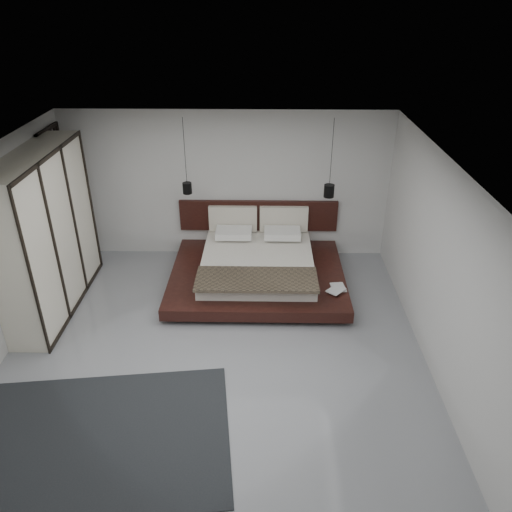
{
  "coord_description": "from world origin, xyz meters",
  "views": [
    {
      "loc": [
        0.7,
        -5.78,
        4.67
      ],
      "look_at": [
        0.57,
        1.2,
        0.89
      ],
      "focal_mm": 35.0,
      "sensor_mm": 36.0,
      "label": 1
    }
  ],
  "objects_px": {
    "lattice_screen": "(61,201)",
    "bed": "(257,266)",
    "wardrobe": "(46,234)",
    "pendant_left": "(187,188)",
    "pendant_right": "(329,191)",
    "rug": "(101,438)"
  },
  "relations": [
    {
      "from": "pendant_left",
      "to": "wardrobe",
      "type": "distance_m",
      "value": 2.42
    },
    {
      "from": "pendant_left",
      "to": "bed",
      "type": "bearing_deg",
      "value": -21.82
    },
    {
      "from": "bed",
      "to": "rug",
      "type": "bearing_deg",
      "value": -116.29
    },
    {
      "from": "rug",
      "to": "lattice_screen",
      "type": "bearing_deg",
      "value": 112.86
    },
    {
      "from": "lattice_screen",
      "to": "wardrobe",
      "type": "relative_size",
      "value": 0.99
    },
    {
      "from": "pendant_right",
      "to": "lattice_screen",
      "type": "bearing_deg",
      "value": 179.33
    },
    {
      "from": "lattice_screen",
      "to": "rug",
      "type": "height_order",
      "value": "lattice_screen"
    },
    {
      "from": "pendant_right",
      "to": "wardrobe",
      "type": "xyz_separation_m",
      "value": [
        -4.51,
        -1.27,
        -0.26
      ]
    },
    {
      "from": "lattice_screen",
      "to": "bed",
      "type": "bearing_deg",
      "value": -8.86
    },
    {
      "from": "pendant_left",
      "to": "wardrobe",
      "type": "relative_size",
      "value": 0.51
    },
    {
      "from": "bed",
      "to": "pendant_right",
      "type": "bearing_deg",
      "value": 21.82
    },
    {
      "from": "pendant_left",
      "to": "pendant_right",
      "type": "xyz_separation_m",
      "value": [
        2.47,
        0.0,
        -0.04
      ]
    },
    {
      "from": "bed",
      "to": "pendant_right",
      "type": "height_order",
      "value": "pendant_right"
    },
    {
      "from": "pendant_right",
      "to": "rug",
      "type": "height_order",
      "value": "pendant_right"
    },
    {
      "from": "pendant_right",
      "to": "rug",
      "type": "xyz_separation_m",
      "value": [
        -3.01,
        -4.09,
        -1.54
      ]
    },
    {
      "from": "lattice_screen",
      "to": "pendant_right",
      "type": "xyz_separation_m",
      "value": [
        4.76,
        -0.06,
        0.25
      ]
    },
    {
      "from": "lattice_screen",
      "to": "pendant_left",
      "type": "height_order",
      "value": "pendant_left"
    },
    {
      "from": "pendant_left",
      "to": "rug",
      "type": "distance_m",
      "value": 4.42
    },
    {
      "from": "lattice_screen",
      "to": "rug",
      "type": "bearing_deg",
      "value": -67.14
    },
    {
      "from": "pendant_right",
      "to": "bed",
      "type": "bearing_deg",
      "value": -158.18
    },
    {
      "from": "lattice_screen",
      "to": "rug",
      "type": "xyz_separation_m",
      "value": [
        1.75,
        -4.15,
        -1.29
      ]
    },
    {
      "from": "pendant_right",
      "to": "rug",
      "type": "relative_size",
      "value": 0.46
    }
  ]
}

